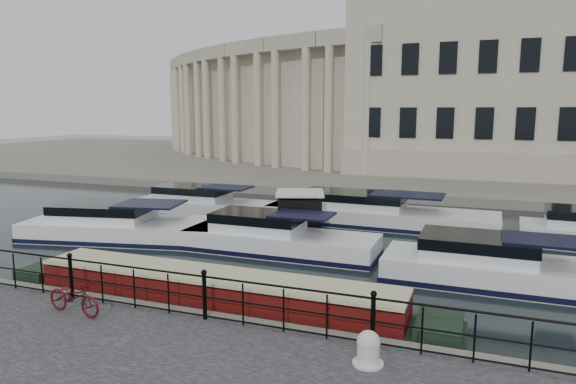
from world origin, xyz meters
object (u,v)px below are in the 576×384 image
at_px(narrowboat, 214,303).
at_px(harbour_hut, 300,219).
at_px(bicycle, 74,297).
at_px(mooring_bollard, 368,349).

relative_size(narrowboat, harbour_hut, 3.94).
height_order(bicycle, mooring_bollard, bicycle).
xyz_separation_m(bicycle, narrowboat, (2.57, 2.25, -0.62)).
bearing_deg(mooring_bollard, bicycle, -179.66).
bearing_deg(bicycle, narrowboat, -42.60).
relative_size(mooring_bollard, harbour_hut, 0.21).
relative_size(mooring_bollard, narrowboat, 0.05).
height_order(mooring_bollard, narrowboat, mooring_bollard).
bearing_deg(mooring_bollard, harbour_hut, 115.91).
distance_m(narrowboat, harbour_hut, 8.38).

